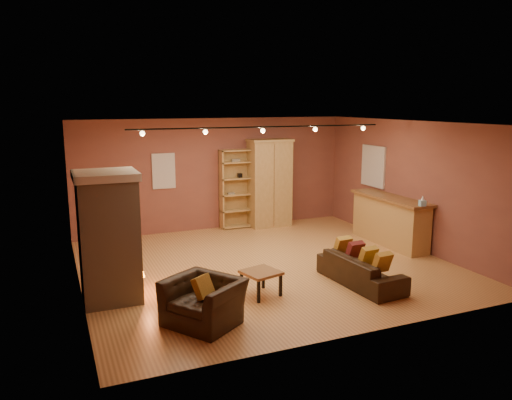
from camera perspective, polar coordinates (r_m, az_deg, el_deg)
name	(u,v)px	position (r m, az deg, el deg)	size (l,w,h in m)	color
floor	(266,265)	(10.01, 1.20, -7.46)	(7.00, 7.00, 0.00)	#AA723C
ceiling	(267,123)	(9.49, 1.27, 8.78)	(7.00, 7.00, 0.00)	brown
back_wall	(215,174)	(12.65, -4.74, 2.96)	(7.00, 0.02, 2.80)	brown
left_wall	(75,211)	(8.86, -19.94, -1.20)	(0.02, 6.50, 2.80)	brown
right_wall	(412,185)	(11.51, 17.39, 1.67)	(0.02, 6.50, 2.80)	brown
fireplace	(109,237)	(8.39, -16.44, -4.04)	(1.01, 0.98, 2.12)	tan
back_window	(164,171)	(12.28, -10.51, 3.27)	(0.56, 0.04, 0.86)	silver
bookcase	(235,188)	(12.78, -2.39, 1.37)	(0.83, 0.32, 2.02)	tan
armoire	(270,183)	(12.92, 1.56, 1.99)	(1.11, 0.64, 2.26)	tan
bar_counter	(390,220)	(11.72, 15.02, -2.23)	(0.61, 2.29, 1.10)	tan
tissue_box	(422,202)	(10.75, 18.49, -0.19)	(0.13, 0.13, 0.21)	#8BC2DE
right_window	(373,166)	(12.54, 13.26, 3.78)	(0.05, 0.90, 1.00)	silver
loveseat	(361,264)	(9.09, 11.90, -7.22)	(0.64, 1.81, 0.75)	black
armchair	(203,294)	(7.40, -6.04, -10.64)	(1.14, 1.23, 0.90)	black
coffee_table	(261,275)	(8.41, 0.58, -8.53)	(0.68, 0.68, 0.42)	brown
track_rail	(263,129)	(9.68, 0.78, 8.17)	(5.20, 0.09, 0.13)	black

